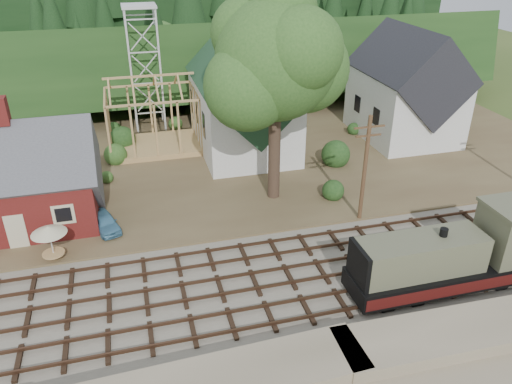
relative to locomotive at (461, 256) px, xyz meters
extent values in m
plane|color=#384C1E|center=(-9.24, 3.00, -2.14)|extent=(140.00, 140.00, 0.00)
cube|color=#726B5B|center=(-9.24, 3.00, -2.06)|extent=(64.00, 11.00, 0.16)
cube|color=brown|center=(-9.24, 21.00, -1.99)|extent=(64.00, 26.00, 0.30)
cube|color=#1E3F19|center=(-9.24, 45.00, -2.14)|extent=(70.00, 28.96, 12.74)
cube|color=black|center=(-9.24, 61.00, -2.14)|extent=(80.00, 20.00, 12.00)
cube|color=#581814|center=(-25.24, 14.00, 0.06)|extent=(10.00, 7.00, 3.80)
cube|color=#4C4C51|center=(-25.24, 14.00, 1.96)|extent=(10.80, 7.41, 7.41)
cube|color=#581814|center=(-25.24, 14.00, 6.26)|extent=(0.90, 0.90, 1.80)
cube|color=beige|center=(-25.24, 10.48, -0.64)|extent=(1.20, 0.06, 2.40)
cube|color=silver|center=(-7.24, 23.00, 1.36)|extent=(8.00, 12.00, 6.40)
cube|color=#1A3A24|center=(-7.24, 23.00, 4.56)|extent=(8.40, 12.96, 8.40)
cube|color=silver|center=(-7.24, 17.00, 6.56)|extent=(2.40, 2.40, 4.00)
cone|color=#1A3A24|center=(-7.24, 17.00, 9.86)|extent=(5.37, 5.37, 2.60)
cube|color=silver|center=(8.76, 22.00, 1.36)|extent=(8.00, 10.00, 6.40)
cube|color=black|center=(8.76, 22.00, 4.56)|extent=(8.40, 10.80, 8.40)
cube|color=tan|center=(-15.24, 25.00, -1.59)|extent=(8.00, 6.00, 0.50)
cube|color=tan|center=(-15.24, 25.00, 5.06)|extent=(8.00, 0.18, 0.18)
cube|color=silver|center=(-16.64, 29.60, 4.16)|extent=(0.18, 0.18, 12.00)
cube|color=silver|center=(-13.84, 29.60, 4.16)|extent=(0.18, 0.18, 12.00)
cube|color=silver|center=(-16.64, 32.40, 4.16)|extent=(0.18, 0.18, 12.00)
cube|color=silver|center=(-13.84, 32.40, 4.16)|extent=(0.18, 0.18, 12.00)
cube|color=silver|center=(-15.24, 31.00, 10.16)|extent=(3.20, 3.20, 0.25)
cylinder|color=#38281E|center=(-7.24, 13.00, 2.16)|extent=(0.90, 0.90, 8.00)
sphere|color=#2D5520|center=(-7.24, 13.00, 8.66)|extent=(8.40, 8.40, 8.40)
sphere|color=#2D5520|center=(-4.74, 14.00, 7.66)|extent=(6.40, 6.40, 6.40)
sphere|color=#2D5520|center=(-9.44, 12.20, 7.16)|extent=(6.00, 6.00, 6.00)
cylinder|color=#4C331E|center=(-2.24, 8.20, 1.86)|extent=(0.28, 0.28, 8.00)
cube|color=#4C331E|center=(-2.24, 8.20, 5.06)|extent=(2.20, 0.12, 0.12)
cube|color=#4C331E|center=(-2.24, 8.20, 4.46)|extent=(1.80, 0.12, 0.12)
cube|color=black|center=(-0.47, 0.00, -1.80)|extent=(12.11, 2.52, 0.35)
cube|color=black|center=(-0.47, 0.00, -1.08)|extent=(12.11, 2.93, 1.11)
cube|color=#5A5D43|center=(-2.69, 0.00, 0.54)|extent=(7.27, 2.32, 2.12)
cube|color=#44100E|center=(-0.47, -1.48, -1.08)|extent=(12.11, 0.04, 0.71)
cube|color=#44100E|center=(-0.47, 1.49, -1.08)|extent=(12.11, 0.04, 0.71)
cylinder|color=black|center=(-1.48, 0.00, 1.70)|extent=(0.44, 0.44, 0.71)
imported|color=teal|center=(-19.83, 11.31, -1.25)|extent=(2.42, 3.73, 1.18)
imported|color=#AE0D15|center=(14.24, 22.67, -1.29)|extent=(4.33, 3.05, 1.10)
cylinder|color=silver|center=(-22.96, 8.50, -0.77)|extent=(0.10, 0.10, 2.15)
cylinder|color=tan|center=(-22.96, 8.50, -1.40)|extent=(1.37, 1.37, 0.08)
cone|color=beige|center=(-22.96, 8.50, 0.31)|extent=(2.15, 2.15, 0.49)
camera|label=1|loc=(-17.40, -19.64, 16.50)|focal=35.00mm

